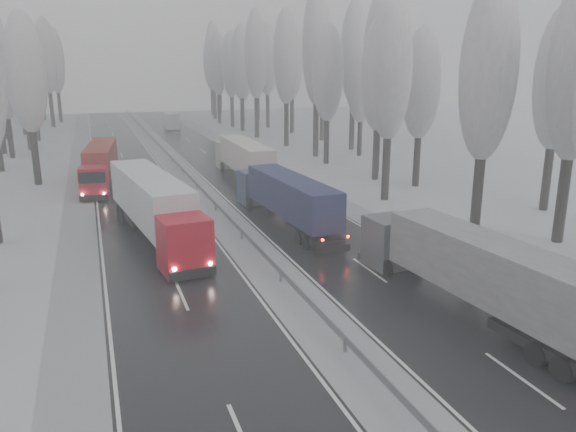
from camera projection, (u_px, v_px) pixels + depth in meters
ground at (395, 408)px, 18.81m from camera, size 260.00×260.00×0.00m
carriageway_right at (271, 200)px, 47.81m from camera, size 7.50×200.00×0.03m
carriageway_left at (145, 210)px, 44.43m from camera, size 7.50×200.00×0.03m
median_slush at (210, 205)px, 46.12m from camera, size 3.00×200.00×0.04m
shoulder_right at (325, 196)px, 49.40m from camera, size 2.40×200.00×0.04m
shoulder_left at (79, 216)px, 42.84m from camera, size 2.40×200.00×0.04m
median_guardrail at (210, 198)px, 45.96m from camera, size 0.12×200.00×0.76m
tree_16 at (488, 73)px, 35.14m from camera, size 3.60×3.60×16.53m
tree_17 at (559, 80)px, 42.05m from camera, size 3.60×3.60×15.54m
tree_18 at (390, 71)px, 45.31m from camera, size 3.60×3.60×16.58m
tree_19 at (421, 85)px, 51.06m from camera, size 3.60×3.60×14.57m
tree_20 at (379, 76)px, 53.95m from camera, size 3.60×3.60×15.71m
tree_21 at (380, 57)px, 57.83m from camera, size 3.60×3.60×18.62m
tree_22 at (328, 73)px, 63.15m from camera, size 3.60×3.60×15.86m
tree_23 at (361, 85)px, 69.19m from camera, size 3.60×3.60×13.55m
tree_24 at (317, 48)px, 67.60m from camera, size 3.60×3.60×20.49m
tree_25 at (354, 54)px, 73.64m from camera, size 3.60×3.60×19.44m
tree_26 at (286, 58)px, 77.11m from camera, size 3.60×3.60×18.78m
tree_27 at (323, 64)px, 83.24m from camera, size 3.60×3.60×17.62m
tree_28 at (256, 55)px, 86.30m from camera, size 3.60×3.60×19.62m
tree_29 at (292, 62)px, 92.57m from camera, size 3.60×3.60×18.11m
tree_30 at (241, 63)px, 95.54m from camera, size 3.60×3.60×17.86m
tree_31 at (267, 61)px, 100.97m from camera, size 3.60×3.60×18.58m
tree_32 at (231, 65)px, 102.49m from camera, size 3.60×3.60×17.33m
tree_33 at (242, 75)px, 107.64m from camera, size 3.60×3.60×14.33m
tree_34 at (218, 64)px, 108.62m from camera, size 3.60×3.60×17.63m
tree_35 at (257, 62)px, 115.12m from camera, size 3.60×3.60×18.25m
tree_36 at (213, 56)px, 117.58m from camera, size 3.60×3.60×20.23m
tree_37 at (241, 68)px, 124.10m from camera, size 3.60×3.60×16.37m
tree_38 at (211, 63)px, 128.12m from camera, size 3.60×3.60×17.97m
tree_39 at (219, 68)px, 132.96m from camera, size 3.60×3.60×16.19m
tree_62 at (26, 74)px, 51.45m from camera, size 3.60×3.60×16.04m
tree_66 at (2, 76)px, 67.19m from camera, size 3.60×3.60×15.23m
tree_68 at (21, 68)px, 73.62m from camera, size 3.60×3.60×16.65m
tree_70 at (30, 66)px, 82.81m from camera, size 3.60×3.60×17.09m
tree_72 at (18, 74)px, 90.81m from camera, size 3.60×3.60×15.11m
tree_73 at (1, 65)px, 93.17m from camera, size 3.60×3.60×17.22m
tree_74 at (46, 56)px, 101.12m from camera, size 3.60×3.60×19.68m
tree_76 at (55, 61)px, 110.19m from camera, size 3.60×3.60×18.55m
tree_77 at (27, 75)px, 112.72m from camera, size 3.60×3.60×14.32m
tree_78 at (38, 58)px, 114.89m from camera, size 3.60×3.60×19.55m
tree_79 at (26, 66)px, 118.06m from camera, size 3.60×3.60×17.07m
truck_grey_tarp at (473, 268)px, 25.43m from camera, size 3.49×14.93×3.80m
truck_blue_box at (285, 196)px, 39.87m from camera, size 3.09×14.37×3.66m
truck_cream_box at (243, 157)px, 55.77m from camera, size 2.57×15.30×3.91m
box_truck_distant at (172, 120)px, 101.35m from camera, size 2.96×8.04×2.95m
truck_red_white at (154, 204)px, 36.09m from camera, size 4.57×16.60×4.22m
truck_red_red at (101, 162)px, 53.86m from camera, size 3.86×14.54×3.70m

